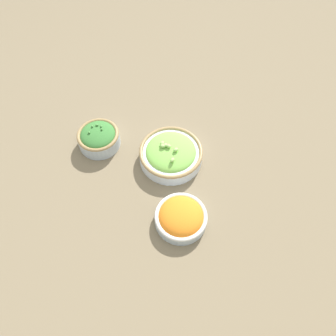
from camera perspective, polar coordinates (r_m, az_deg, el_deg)
The scene contains 4 objects.
ground_plane at distance 1.03m, azimuth -0.00°, elevation -0.90°, with size 3.00×3.00×0.00m, color #75664C.
bowl_lettuce at distance 1.04m, azimuth 0.51°, elevation 2.53°, with size 0.20×0.20×0.07m.
bowl_carrots at distance 0.93m, azimuth 2.27°, elevation -8.56°, with size 0.15×0.15×0.06m.
bowl_broccoli at distance 1.09m, azimuth -12.00°, elevation 5.25°, with size 0.14×0.14×0.07m.
Camera 1 is at (-0.49, 0.24, 0.88)m, focal length 35.00 mm.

